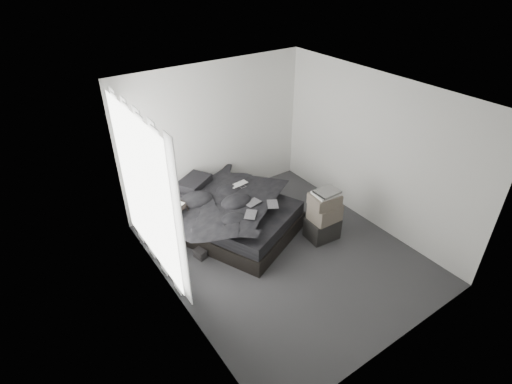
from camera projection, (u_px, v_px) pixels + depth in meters
floor at (284, 253)px, 6.39m from camera, size 3.60×4.20×0.01m
ceiling at (292, 95)px, 5.01m from camera, size 3.60×4.20×0.01m
wall_back at (215, 135)px, 7.17m from camera, size 3.60×0.01×2.60m
wall_front at (411, 267)px, 4.24m from camera, size 3.60×0.01×2.60m
wall_left at (171, 227)px, 4.83m from camera, size 0.01×4.20×2.60m
wall_right at (373, 152)px, 6.57m from camera, size 0.01×4.20×2.60m
window_left at (145, 191)px, 5.45m from camera, size 0.02×2.00×2.30m
curtain_left at (149, 194)px, 5.51m from camera, size 0.06×2.12×2.48m
bed at (232, 223)px, 6.86m from camera, size 2.25×2.51×0.28m
mattress at (231, 211)px, 6.72m from camera, size 2.17×2.43×0.22m
duvet at (233, 200)px, 6.58m from camera, size 2.10×2.22×0.24m
pillow_lower at (191, 190)px, 6.94m from camera, size 0.73×0.63×0.14m
pillow_upper at (194, 182)px, 6.92m from camera, size 0.70×0.63×0.13m
laptop at (240, 182)px, 6.83m from camera, size 0.35×0.24×0.03m
comic_a at (251, 211)px, 6.11m from camera, size 0.30×0.30×0.01m
comic_b at (253, 198)px, 6.39m from camera, size 0.29×0.22×0.01m
comic_c at (273, 200)px, 6.35m from camera, size 0.28×0.31×0.01m
side_stand at (176, 225)px, 6.40m from camera, size 0.51×0.51×0.75m
papers at (174, 206)px, 6.20m from camera, size 0.35×0.32×0.01m
floor_books at (200, 254)px, 6.28m from camera, size 0.17×0.21×0.14m
box_lower at (322, 228)px, 6.66m from camera, size 0.53×0.44×0.37m
box_mid at (325, 212)px, 6.48m from camera, size 0.48×0.38×0.28m
box_upper at (325, 200)px, 6.35m from camera, size 0.49×0.42×0.20m
art_book_white at (326, 193)px, 6.29m from camera, size 0.41×0.34×0.04m
art_book_snake at (327, 192)px, 6.27m from camera, size 0.37×0.30×0.03m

